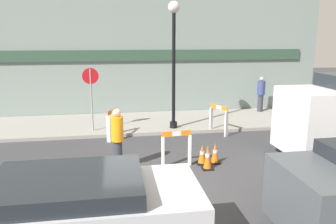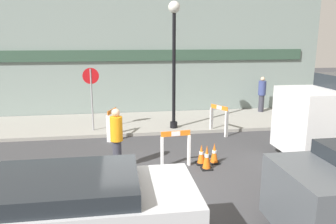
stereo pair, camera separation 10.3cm
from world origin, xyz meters
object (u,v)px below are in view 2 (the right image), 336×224
(stop_sign, at_px, (91,89))
(person_pedestrian, at_px, (262,93))
(person_worker, at_px, (117,137))
(parked_car_1, at_px, (66,219))
(streetlamp_post, at_px, (174,48))

(stop_sign, height_order, person_pedestrian, stop_sign)
(person_worker, distance_m, parked_car_1, 4.19)
(streetlamp_post, relative_size, parked_car_1, 1.20)
(person_pedestrian, distance_m, parked_car_1, 12.47)
(person_worker, relative_size, person_pedestrian, 1.03)
(person_pedestrian, height_order, parked_car_1, person_pedestrian)
(streetlamp_post, xyz_separation_m, parked_car_1, (-2.94, -7.66, -2.29))
(parked_car_1, bearing_deg, person_pedestrian, 52.60)
(stop_sign, distance_m, person_worker, 3.84)
(person_pedestrian, bearing_deg, person_worker, 47.81)
(person_worker, height_order, person_pedestrian, person_pedestrian)
(streetlamp_post, distance_m, person_pedestrian, 5.59)
(person_worker, bearing_deg, streetlamp_post, 10.10)
(streetlamp_post, bearing_deg, person_worker, -121.81)
(streetlamp_post, height_order, person_worker, streetlamp_post)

